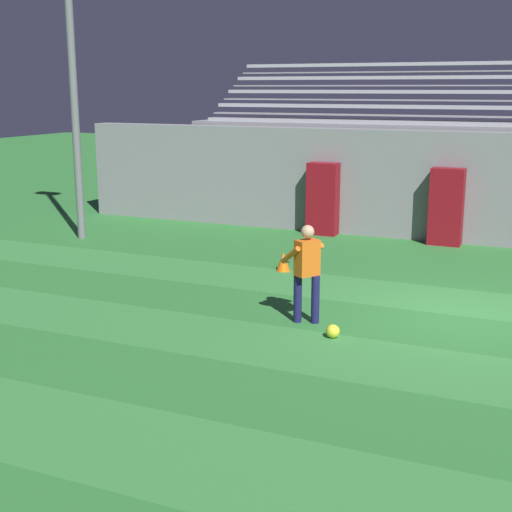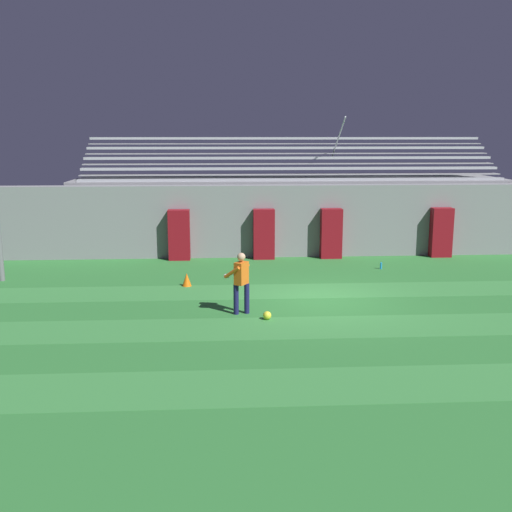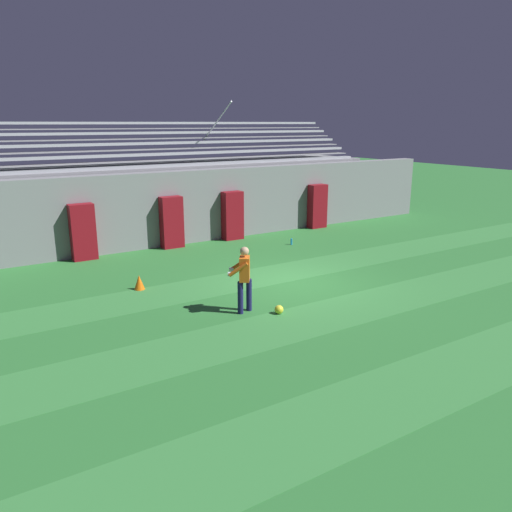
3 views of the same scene
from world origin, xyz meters
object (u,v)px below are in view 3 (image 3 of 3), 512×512
padding_pillar_far_left (83,232)px  soccer_ball (279,309)px  padding_pillar_far_right (317,206)px  goalkeeper (244,275)px  traffic_cone (139,282)px  padding_pillar_gate_left (172,222)px  padding_pillar_gate_right (232,216)px  water_bottle (291,242)px

padding_pillar_far_left → soccer_ball: bearing=-70.2°
padding_pillar_far_right → goalkeeper: (-8.08, -7.16, -0.01)m
traffic_cone → padding_pillar_gate_left: bearing=56.2°
soccer_ball → traffic_cone: size_ratio=0.52×
padding_pillar_gate_left → goalkeeper: (-1.13, -7.16, -0.01)m
padding_pillar_gate_right → water_bottle: bearing=-54.7°
padding_pillar_far_left → water_bottle: padding_pillar_far_left is taller
soccer_ball → padding_pillar_far_left: bearing=109.8°
goalkeeper → soccer_ball: 1.21m
padding_pillar_gate_right → goalkeeper: 8.08m
traffic_cone → padding_pillar_far_left: bearing=96.9°
padding_pillar_gate_right → soccer_ball: padding_pillar_gate_right is taller
padding_pillar_gate_left → padding_pillar_far_left: (-3.24, 0.00, 0.00)m
traffic_cone → soccer_ball: bearing=-57.8°
soccer_ball → water_bottle: water_bottle is taller
padding_pillar_gate_left → goalkeeper: size_ratio=1.15×
soccer_ball → water_bottle: size_ratio=0.92×
soccer_ball → traffic_cone: 4.29m
padding_pillar_gate_left → traffic_cone: 4.99m
padding_pillar_gate_right → traffic_cone: bearing=-142.6°
water_bottle → padding_pillar_gate_right: bearing=125.3°
goalkeeper → padding_pillar_gate_left: bearing=81.1°
padding_pillar_gate_left → padding_pillar_far_right: (6.96, 0.00, 0.00)m
padding_pillar_far_right → soccer_ball: (-7.42, -7.73, -0.85)m
water_bottle → traffic_cone: bearing=-163.2°
soccer_ball → water_bottle: bearing=51.5°
padding_pillar_far_left → water_bottle: size_ratio=8.03×
padding_pillar_far_left → traffic_cone: bearing=-83.1°
padding_pillar_gate_left → goalkeeper: padding_pillar_gate_left is taller
padding_pillar_far_left → padding_pillar_gate_right: bearing=0.0°
padding_pillar_gate_right → water_bottle: 2.64m
padding_pillar_far_right → traffic_cone: bearing=-157.1°
padding_pillar_gate_right → padding_pillar_far_left: 5.85m
goalkeeper → water_bottle: size_ratio=6.96×
padding_pillar_gate_left → padding_pillar_far_left: bearing=180.0°
padding_pillar_far_left → traffic_cone: (0.50, -4.10, -0.75)m
padding_pillar_far_right → padding_pillar_gate_right: bearing=180.0°
padding_pillar_far_left → traffic_cone: padding_pillar_far_left is taller
padding_pillar_gate_left → water_bottle: (4.06, -2.04, -0.84)m
padding_pillar_far_left → water_bottle: 7.63m
padding_pillar_far_right → water_bottle: bearing=-144.8°
goalkeeper → water_bottle: bearing=44.6°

